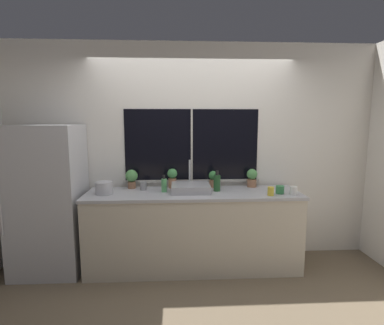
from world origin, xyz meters
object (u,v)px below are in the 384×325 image
potted_plant_far_right (252,177)px  bottle_tall (217,183)px  kettle (104,187)px  potted_plant_far_left (132,177)px  soap_bottle (164,185)px  mug_grey (143,186)px  potted_plant_center_left (172,177)px  sink (191,188)px  mug_white (293,191)px  mug_yellow (271,191)px  refrigerator (48,200)px  potted_plant_center_right (213,179)px  mug_green (280,190)px

potted_plant_far_right → bottle_tall: (-0.47, -0.20, -0.02)m
kettle → potted_plant_far_left: bearing=45.1°
soap_bottle → mug_grey: soap_bottle is taller
potted_plant_center_left → mug_grey: size_ratio=2.39×
kettle → sink: bearing=3.9°
mug_white → mug_yellow: 0.27m
refrigerator → mug_yellow: bearing=-5.1°
potted_plant_far_left → soap_bottle: bearing=-27.6°
potted_plant_center_left → kettle: bearing=-160.5°
soap_bottle → kettle: size_ratio=1.01×
bottle_tall → mug_yellow: size_ratio=2.50×
mug_grey → mug_white: bearing=-10.5°
sink → potted_plant_center_right: size_ratio=2.17×
refrigerator → mug_yellow: (2.52, -0.22, 0.12)m
sink → mug_yellow: 0.92m
mug_grey → mug_green: bearing=-9.2°
soap_bottle → potted_plant_far_left: bearing=152.4°
soap_bottle → potted_plant_far_right: bearing=11.0°
bottle_tall → mug_white: (0.84, -0.22, -0.05)m
mug_yellow → potted_plant_center_left: bearing=157.8°
mug_grey → refrigerator: bearing=-173.7°
potted_plant_center_right → mug_yellow: potted_plant_center_right is taller
potted_plant_center_right → mug_grey: size_ratio=2.04×
potted_plant_far_right → potted_plant_far_left: bearing=180.0°
bottle_tall → mug_green: size_ratio=2.57×
potted_plant_far_right → mug_green: (0.23, -0.36, -0.08)m
soap_bottle → kettle: 0.68m
mug_green → bottle_tall: bearing=167.2°
soap_bottle → kettle: bearing=-174.9°
bottle_tall → mug_white: size_ratio=2.55×
potted_plant_far_left → kettle: (-0.27, -0.27, -0.06)m
refrigerator → kettle: (0.65, -0.05, 0.15)m
potted_plant_far_left → soap_bottle: (0.41, -0.21, -0.05)m
potted_plant_far_left → potted_plant_center_right: potted_plant_far_left is taller
potted_plant_far_left → kettle: size_ratio=1.17×
potted_plant_center_left → soap_bottle: size_ratio=1.20×
refrigerator → potted_plant_center_left: refrigerator is taller
kettle → mug_green: bearing=-2.5°
potted_plant_far_right → mug_yellow: 0.46m
potted_plant_center_right → bottle_tall: bearing=-84.5°
refrigerator → mug_green: size_ratio=17.94×
refrigerator → kettle: refrigerator is taller
refrigerator → mug_green: 2.66m
potted_plant_far_right → bottle_tall: size_ratio=0.93×
potted_plant_far_right → soap_bottle: 1.11m
potted_plant_center_left → mug_white: (1.37, -0.42, -0.09)m
mug_green → mug_grey: bearing=170.8°
mug_green → kettle: 2.01m
potted_plant_far_right → potted_plant_center_right: bearing=180.0°
potted_plant_center_left → mug_yellow: potted_plant_center_left is taller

